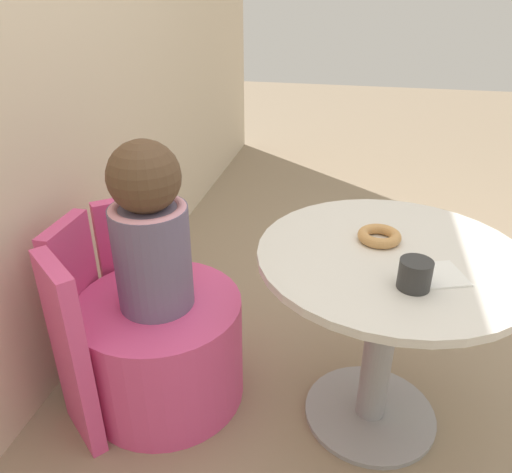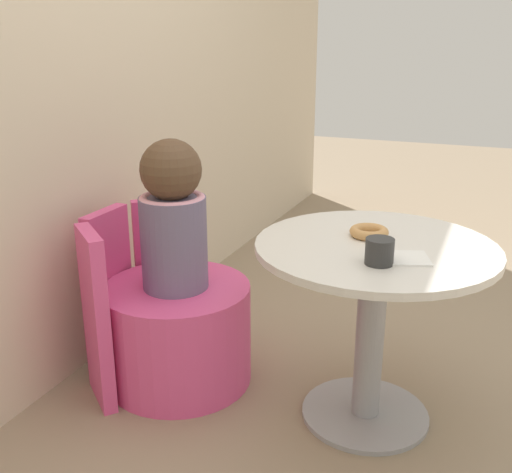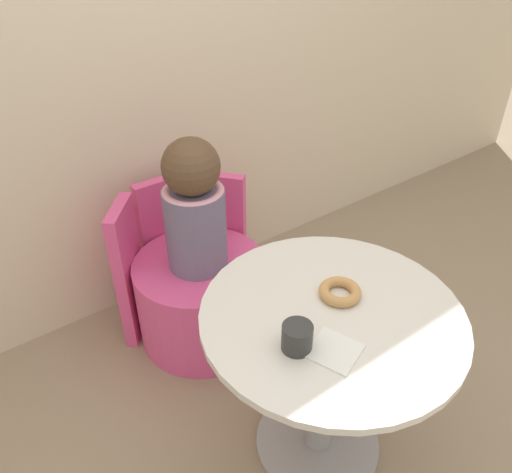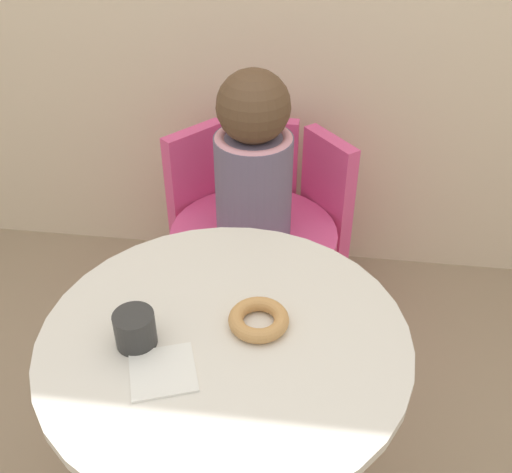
{
  "view_description": "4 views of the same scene",
  "coord_description": "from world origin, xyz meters",
  "px_view_note": "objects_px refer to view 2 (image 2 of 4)",
  "views": [
    {
      "loc": [
        -1.27,
        0.09,
        1.35
      ],
      "look_at": [
        0.03,
        0.36,
        0.65
      ],
      "focal_mm": 35.0,
      "sensor_mm": 36.0,
      "label": 1
    },
    {
      "loc": [
        -1.79,
        -0.38,
        1.28
      ],
      "look_at": [
        0.04,
        0.38,
        0.61
      ],
      "focal_mm": 42.0,
      "sensor_mm": 36.0,
      "label": 2
    },
    {
      "loc": [
        -0.79,
        -0.77,
        1.65
      ],
      "look_at": [
        0.05,
        0.37,
        0.68
      ],
      "focal_mm": 35.0,
      "sensor_mm": 36.0,
      "label": 3
    },
    {
      "loc": [
        0.21,
        -0.91,
        1.55
      ],
      "look_at": [
        0.04,
        0.36,
        0.61
      ],
      "focal_mm": 42.0,
      "sensor_mm": 36.0,
      "label": 4
    }
  ],
  "objects_px": {
    "round_table": "(373,294)",
    "donut": "(368,232)",
    "child_figure": "(173,217)",
    "cup": "(379,251)",
    "tub_chair": "(178,333)"
  },
  "relations": [
    {
      "from": "child_figure",
      "to": "donut",
      "type": "bearing_deg",
      "value": -81.42
    },
    {
      "from": "cup",
      "to": "donut",
      "type": "bearing_deg",
      "value": 19.64
    },
    {
      "from": "cup",
      "to": "child_figure",
      "type": "bearing_deg",
      "value": 79.87
    },
    {
      "from": "round_table",
      "to": "donut",
      "type": "distance_m",
      "value": 0.21
    },
    {
      "from": "child_figure",
      "to": "donut",
      "type": "xyz_separation_m",
      "value": [
        0.1,
        -0.69,
        0.0
      ]
    },
    {
      "from": "round_table",
      "to": "cup",
      "type": "height_order",
      "value": "cup"
    },
    {
      "from": "tub_chair",
      "to": "cup",
      "type": "distance_m",
      "value": 0.92
    },
    {
      "from": "child_figure",
      "to": "cup",
      "type": "height_order",
      "value": "child_figure"
    },
    {
      "from": "round_table",
      "to": "child_figure",
      "type": "distance_m",
      "value": 0.75
    },
    {
      "from": "tub_chair",
      "to": "child_figure",
      "type": "distance_m",
      "value": 0.46
    },
    {
      "from": "round_table",
      "to": "donut",
      "type": "height_order",
      "value": "donut"
    },
    {
      "from": "round_table",
      "to": "child_figure",
      "type": "xyz_separation_m",
      "value": [
        -0.04,
        0.73,
        0.19
      ]
    },
    {
      "from": "child_figure",
      "to": "tub_chair",
      "type": "bearing_deg",
      "value": 104.46
    },
    {
      "from": "round_table",
      "to": "tub_chair",
      "type": "distance_m",
      "value": 0.78
    },
    {
      "from": "donut",
      "to": "cup",
      "type": "height_order",
      "value": "cup"
    }
  ]
}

